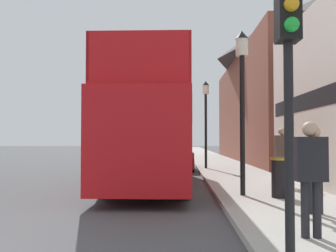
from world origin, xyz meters
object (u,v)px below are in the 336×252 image
Objects in this scene: pedestrian_nearest at (310,167)px; lamp_post_second at (206,108)px; tour_bus at (152,132)px; litter_bin at (280,176)px; parked_car_ahead_of_bus at (176,156)px; pedestrian_third at (282,151)px; lamp_post_nearest at (242,80)px; pedestrian_second at (315,161)px; traffic_signal at (289,48)px.

lamp_post_second reaches higher than pedestrian_nearest.
tour_bus is 9.63× the size of litter_bin.
parked_car_ahead_of_bus is 8.75m from pedestrian_third.
lamp_post_nearest is 4.31× the size of litter_bin.
traffic_signal is (-1.28, -2.84, 1.56)m from pedestrian_second.
pedestrian_second is at bearing -86.84° from litter_bin.
tour_bus is at bearing -109.45° from lamp_post_second.
pedestrian_second is (2.81, -12.56, 0.45)m from parked_car_ahead_of_bus.
pedestrian_nearest is at bearing -81.92° from parked_car_ahead_of_bus.
traffic_signal is at bearing -84.50° from parked_car_ahead_of_bus.
pedestrian_third is (3.37, -8.06, 0.52)m from parked_car_ahead_of_bus.
lamp_post_nearest is 9.71m from lamp_post_second.
parked_car_ahead_of_bus reaches higher than litter_bin.
pedestrian_nearest is 0.40× the size of lamp_post_nearest.
lamp_post_second reaches higher than pedestrian_third.
parked_car_ahead_of_bus is 2.41× the size of pedestrian_nearest.
tour_bus is 4.31m from lamp_post_nearest.
lamp_post_nearest is at bearing 86.92° from traffic_signal.
litter_bin is (0.60, 4.05, -0.50)m from pedestrian_nearest.
pedestrian_second is at bearing -77.55° from parked_car_ahead_of_bus.
parked_car_ahead_of_bus is at bearing 102.62° from pedestrian_second.
lamp_post_nearest is (1.82, -10.02, 2.43)m from parked_car_ahead_of_bus.
pedestrian_nearest reaches higher than parked_car_ahead_of_bus.
parked_car_ahead_of_bus is at bearing 95.67° from traffic_signal.
traffic_signal is at bearing -104.07° from pedestrian_third.
traffic_signal is at bearing -121.08° from pedestrian_nearest.
pedestrian_nearest is at bearing -110.73° from pedestrian_second.
traffic_signal is 5.40m from lamp_post_nearest.
litter_bin is at bearing -45.88° from tour_bus.
pedestrian_third reaches higher than pedestrian_second.
lamp_post_second is (-0.28, 9.71, 0.07)m from lamp_post_nearest.
tour_bus is 6.80m from pedestrian_second.
lamp_post_nearest reaches higher than pedestrian_second.
traffic_signal is at bearing -93.08° from lamp_post_nearest.
pedestrian_second is at bearing -84.08° from lamp_post_second.
litter_bin is (1.17, 4.99, -2.06)m from traffic_signal.
pedestrian_nearest reaches higher than pedestrian_second.
lamp_post_second is (1.54, -0.31, 2.51)m from parked_car_ahead_of_bus.
pedestrian_nearest is (2.85, -7.64, -0.66)m from tour_bus.
parked_car_ahead_of_bus is 1.17× the size of traffic_signal.
tour_bus is 6.95m from parked_car_ahead_of_bus.
lamp_post_nearest reaches higher than pedestrian_third.
pedestrian_third is 7.71m from traffic_signal.
lamp_post_second is 4.42× the size of litter_bin.
pedestrian_nearest is (2.09, -14.46, 0.46)m from parked_car_ahead_of_bus.
litter_bin is (-0.12, 2.15, -0.50)m from pedestrian_second.
tour_bus reaches higher than parked_car_ahead_of_bus.
pedestrian_second is 3.37m from lamp_post_nearest.
lamp_post_second reaches higher than lamp_post_nearest.
lamp_post_nearest is (-0.28, 4.44, 1.97)m from pedestrian_nearest.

